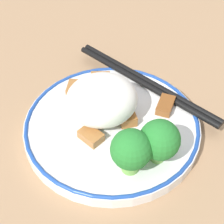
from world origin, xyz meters
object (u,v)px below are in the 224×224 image
object	(u,v)px
plate	(112,126)
chopsticks	(146,82)
broccoli_back_left	(131,150)
broccoli_back_center	(160,140)

from	to	relation	value
plate	chopsticks	distance (m)	0.09
plate	chopsticks	size ratio (longest dim) A/B	1.10
broccoli_back_left	broccoli_back_center	size ratio (longest dim) A/B	1.01
broccoli_back_left	broccoli_back_center	distance (m)	0.03
broccoli_back_center	plate	bearing A→B (deg)	-58.41
plate	broccoli_back_center	bearing A→B (deg)	121.59
broccoli_back_center	chopsticks	size ratio (longest dim) A/B	0.28
broccoli_back_left	chopsticks	distance (m)	0.15
broccoli_back_left	chopsticks	bearing A→B (deg)	-112.01
plate	broccoli_back_left	xyz separation A→B (m)	(-0.01, 0.07, 0.04)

